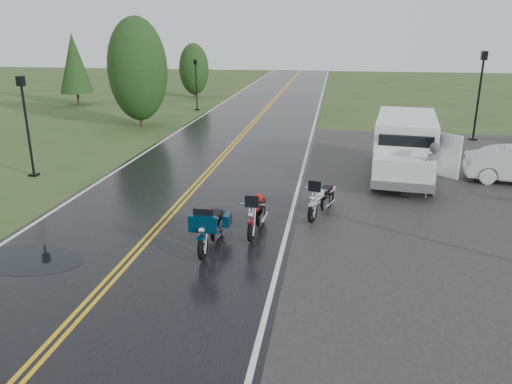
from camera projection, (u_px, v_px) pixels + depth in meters
ground at (144, 244)px, 13.71m from camera, size 120.00×120.00×0.00m
road at (223, 156)px, 23.08m from camera, size 8.00×100.00×0.04m
parking_pad at (511, 204)px, 16.76m from camera, size 14.00×24.00×0.03m
motorcycle_red at (251, 222)px, 13.54m from camera, size 0.86×2.19×1.28m
motorcycle_teal at (202, 238)px, 12.45m from camera, size 0.87×2.28×1.33m
motorcycle_silver at (313, 205)px, 14.86m from camera, size 1.40×2.29×1.27m
van_white at (377, 158)px, 17.95m from camera, size 3.05×6.41×2.43m
person_at_van at (431, 171)px, 17.15m from camera, size 0.84×0.80×1.94m
lamp_post_near_left at (27, 127)px, 19.43m from camera, size 0.34×0.34×3.98m
lamp_post_far_left at (196, 85)px, 35.51m from camera, size 0.31×0.31×3.61m
lamp_post_far_right at (479, 96)px, 25.70m from camera, size 0.40×0.40×4.62m
tree_left_mid at (138, 81)px, 29.33m from camera, size 3.48×3.48×5.43m
tree_left_far at (194, 75)px, 42.17m from camera, size 2.50×2.50×3.84m
pine_left_far at (75, 70)px, 37.96m from camera, size 2.50×2.50×5.22m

